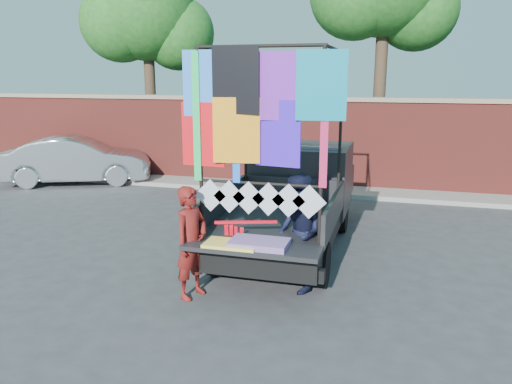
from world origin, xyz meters
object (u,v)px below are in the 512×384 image
(sedan, at_px, (77,160))
(man, at_px, (298,233))
(pickup_truck, at_px, (296,194))
(woman, at_px, (192,242))

(sedan, xyz_separation_m, man, (7.88, -5.81, 0.19))
(sedan, bearing_deg, man, -149.62)
(pickup_truck, distance_m, sedan, 8.09)
(woman, height_order, man, man)
(sedan, xyz_separation_m, woman, (6.44, -6.46, 0.13))
(pickup_truck, xyz_separation_m, man, (0.52, -2.47, -0.01))
(pickup_truck, xyz_separation_m, woman, (-0.92, -3.12, -0.07))
(sedan, bearing_deg, pickup_truck, -137.64)
(man, bearing_deg, sedan, -150.87)
(sedan, height_order, woman, woman)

